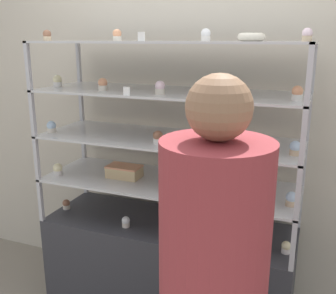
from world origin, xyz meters
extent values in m
cube|color=beige|center=(0.00, 0.40, 1.30)|extent=(8.00, 0.05, 2.60)
cube|color=#333338|center=(0.00, 0.00, 0.33)|extent=(1.51, 0.52, 0.65)
cube|color=#B7B7BC|center=(-0.75, 0.25, 0.79)|extent=(0.02, 0.02, 0.27)
cube|color=#B7B7BC|center=(0.75, 0.25, 0.79)|extent=(0.02, 0.02, 0.27)
cube|color=#B7B7BC|center=(-0.75, -0.25, 0.79)|extent=(0.02, 0.02, 0.27)
cube|color=#B7B7BC|center=(0.75, -0.25, 0.79)|extent=(0.02, 0.02, 0.27)
cube|color=silver|center=(0.00, 0.00, 0.91)|extent=(1.51, 0.52, 0.01)
cube|color=#B7B7BC|center=(-0.75, 0.25, 1.06)|extent=(0.02, 0.02, 0.27)
cube|color=#B7B7BC|center=(0.75, 0.25, 1.06)|extent=(0.02, 0.02, 0.27)
cube|color=#B7B7BC|center=(-0.75, -0.25, 1.06)|extent=(0.02, 0.02, 0.27)
cube|color=#B7B7BC|center=(0.75, -0.25, 1.06)|extent=(0.02, 0.02, 0.27)
cube|color=silver|center=(0.00, 0.00, 1.18)|extent=(1.51, 0.52, 0.01)
cube|color=#B7B7BC|center=(-0.75, 0.25, 1.33)|extent=(0.02, 0.02, 0.27)
cube|color=#B7B7BC|center=(0.75, 0.25, 1.33)|extent=(0.02, 0.02, 0.27)
cube|color=#B7B7BC|center=(-0.75, -0.25, 1.33)|extent=(0.02, 0.02, 0.27)
cube|color=#B7B7BC|center=(0.75, -0.25, 1.33)|extent=(0.02, 0.02, 0.27)
cube|color=silver|center=(0.00, 0.00, 1.46)|extent=(1.51, 0.52, 0.01)
cube|color=#B7B7BC|center=(-0.75, 0.25, 1.60)|extent=(0.02, 0.02, 0.27)
cube|color=#B7B7BC|center=(0.75, 0.25, 1.60)|extent=(0.02, 0.02, 0.27)
cube|color=#B7B7BC|center=(-0.75, -0.25, 1.60)|extent=(0.02, 0.02, 0.27)
cube|color=#B7B7BC|center=(0.75, -0.25, 1.60)|extent=(0.02, 0.02, 0.27)
cube|color=silver|center=(0.00, 0.00, 1.73)|extent=(1.51, 0.52, 0.01)
cylinder|color=#C66660|center=(0.08, 0.07, 0.71)|extent=(0.20, 0.20, 0.12)
cylinder|color=silver|center=(0.08, 0.07, 0.78)|extent=(0.20, 0.20, 0.02)
cube|color=#DBBC84|center=(-0.28, -0.02, 0.95)|extent=(0.20, 0.12, 0.06)
cube|color=#E5996B|center=(-0.28, -0.02, 0.99)|extent=(0.21, 0.13, 0.01)
cylinder|color=beige|center=(-0.71, -0.05, 0.66)|extent=(0.05, 0.05, 0.03)
sphere|color=#8C5B42|center=(-0.71, -0.05, 0.69)|extent=(0.05, 0.05, 0.05)
cylinder|color=beige|center=(-0.22, -0.13, 0.66)|extent=(0.05, 0.05, 0.03)
sphere|color=white|center=(-0.22, -0.13, 0.69)|extent=(0.05, 0.05, 0.05)
cylinder|color=#CCB28C|center=(0.22, -0.13, 0.66)|extent=(0.05, 0.05, 0.03)
sphere|color=white|center=(0.22, -0.13, 0.69)|extent=(0.05, 0.05, 0.05)
cylinder|color=white|center=(0.70, -0.09, 0.66)|extent=(0.05, 0.05, 0.03)
sphere|color=#F4EAB2|center=(0.70, -0.09, 0.69)|extent=(0.05, 0.05, 0.05)
cube|color=white|center=(0.25, -0.24, 0.67)|extent=(0.04, 0.00, 0.04)
cylinder|color=white|center=(-0.69, -0.13, 0.94)|extent=(0.06, 0.06, 0.03)
sphere|color=#F4EAB2|center=(-0.69, -0.13, 0.97)|extent=(0.06, 0.06, 0.06)
cylinder|color=white|center=(0.01, -0.08, 0.94)|extent=(0.06, 0.06, 0.03)
sphere|color=#E5996B|center=(0.01, -0.08, 0.97)|extent=(0.06, 0.06, 0.06)
cylinder|color=beige|center=(0.36, -0.11, 0.94)|extent=(0.06, 0.06, 0.03)
sphere|color=#F4EAB2|center=(0.36, -0.11, 0.97)|extent=(0.06, 0.06, 0.06)
cylinder|color=#CCB28C|center=(0.71, -0.09, 0.94)|extent=(0.06, 0.06, 0.03)
sphere|color=silver|center=(0.71, -0.09, 0.97)|extent=(0.06, 0.06, 0.06)
cube|color=white|center=(0.24, -0.24, 0.94)|extent=(0.04, 0.00, 0.04)
cylinder|color=beige|center=(-0.71, -0.13, 1.21)|extent=(0.05, 0.05, 0.03)
sphere|color=silver|center=(-0.71, -0.13, 1.23)|extent=(0.06, 0.06, 0.06)
cylinder|color=white|center=(-0.01, -0.13, 1.21)|extent=(0.05, 0.05, 0.03)
sphere|color=#8C5B42|center=(-0.01, -0.13, 1.23)|extent=(0.06, 0.06, 0.06)
cylinder|color=#CCB28C|center=(0.71, -0.09, 1.21)|extent=(0.05, 0.05, 0.03)
sphere|color=silver|center=(0.71, -0.09, 1.23)|extent=(0.06, 0.06, 0.06)
cube|color=white|center=(0.50, -0.24, 1.21)|extent=(0.04, 0.00, 0.04)
cylinder|color=white|center=(-0.70, -0.06, 1.48)|extent=(0.05, 0.05, 0.03)
sphere|color=#F4EAB2|center=(-0.70, -0.06, 1.51)|extent=(0.05, 0.05, 0.05)
cylinder|color=beige|center=(-0.35, -0.11, 1.48)|extent=(0.05, 0.05, 0.03)
sphere|color=#E5996B|center=(-0.35, -0.11, 1.51)|extent=(0.05, 0.05, 0.05)
cylinder|color=beige|center=(0.01, -0.14, 1.48)|extent=(0.05, 0.05, 0.03)
sphere|color=silver|center=(0.01, -0.14, 1.51)|extent=(0.05, 0.05, 0.05)
cylinder|color=beige|center=(0.34, -0.05, 1.48)|extent=(0.05, 0.05, 0.03)
sphere|color=white|center=(0.34, -0.05, 1.51)|extent=(0.05, 0.05, 0.05)
cylinder|color=white|center=(0.69, -0.10, 1.48)|extent=(0.05, 0.05, 0.03)
sphere|color=#E5996B|center=(0.69, -0.10, 1.51)|extent=(0.05, 0.05, 0.05)
cube|color=white|center=(-0.13, -0.24, 1.48)|extent=(0.04, 0.00, 0.04)
cylinder|color=#CCB28C|center=(-0.69, -0.13, 1.74)|extent=(0.04, 0.04, 0.02)
sphere|color=#8C5B42|center=(-0.69, -0.13, 1.77)|extent=(0.05, 0.05, 0.05)
cylinder|color=beige|center=(-0.24, -0.13, 1.74)|extent=(0.04, 0.04, 0.02)
sphere|color=#E5996B|center=(-0.24, -0.13, 1.77)|extent=(0.05, 0.05, 0.05)
cylinder|color=white|center=(0.24, -0.10, 1.74)|extent=(0.04, 0.04, 0.02)
sphere|color=white|center=(0.24, -0.10, 1.77)|extent=(0.05, 0.05, 0.05)
cylinder|color=#CCB28C|center=(0.71, -0.06, 1.74)|extent=(0.04, 0.04, 0.02)
sphere|color=silver|center=(0.71, -0.06, 1.77)|extent=(0.05, 0.05, 0.05)
cube|color=white|center=(-0.05, -0.24, 1.75)|extent=(0.04, 0.00, 0.04)
torus|color=#EFE5CC|center=(0.45, -0.02, 1.75)|extent=(0.14, 0.14, 0.04)
cylinder|color=#993338|center=(0.51, -0.85, 1.10)|extent=(0.38, 0.38, 0.66)
sphere|color=#936B4C|center=(0.51, -0.85, 1.54)|extent=(0.22, 0.22, 0.22)
camera|label=1|loc=(0.81, -2.04, 1.74)|focal=42.00mm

